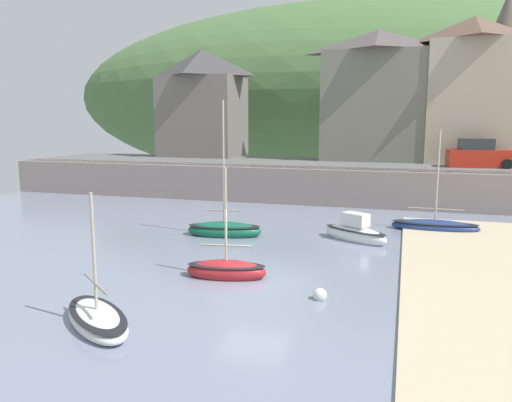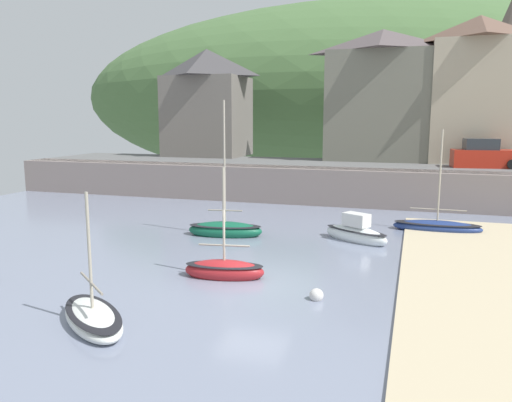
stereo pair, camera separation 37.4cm
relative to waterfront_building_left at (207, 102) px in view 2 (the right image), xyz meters
The scene contains 13 objects.
quay_seawall 15.61m from the waterfront_building_left, 32.03° to the right, with size 48.00×9.40×2.40m.
hillside_backdrop 31.56m from the waterfront_building_left, 72.11° to the left, with size 80.00×44.00×24.40m.
waterfront_building_left is the anchor object (origin of this frame).
waterfront_building_centre 14.83m from the waterfront_building_left, ahead, with size 8.39×5.89×10.08m.
waterfront_building_right 21.73m from the waterfront_building_left, ahead, with size 6.65×6.19×10.73m.
church_with_spire 25.05m from the waterfront_building_left, ahead, with size 3.00×3.00×13.54m.
dinghy_open_wooden 28.38m from the waterfront_building_left, 65.96° to the right, with size 3.06×1.51×4.20m.
rowboat_small_beached 32.38m from the waterfront_building_left, 72.99° to the right, with size 3.53×3.26×3.91m.
sailboat_tall_mast 22.03m from the waterfront_building_left, 64.91° to the right, with size 3.83×1.88×6.76m.
fishing_boat_green 24.60m from the waterfront_building_left, 50.19° to the right, with size 3.45×2.57×1.53m.
sailboat_white_hull 24.96m from the waterfront_building_left, 38.17° to the right, with size 4.37×1.44×5.32m.
parked_car_near_slipway 22.80m from the waterfront_building_left, 11.56° to the right, with size 4.26×2.14×1.95m.
mooring_buoy 31.10m from the waterfront_building_left, 60.66° to the right, with size 0.46×0.46×0.46m.
Camera 2 is at (5.34, -16.47, 5.74)m, focal length 35.45 mm.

